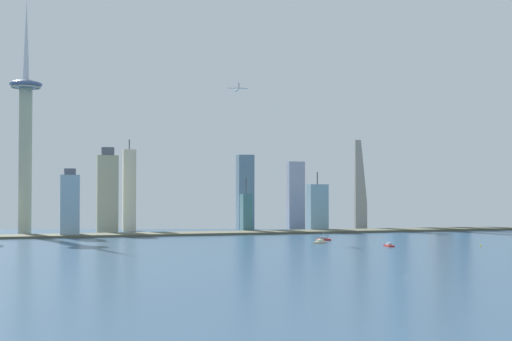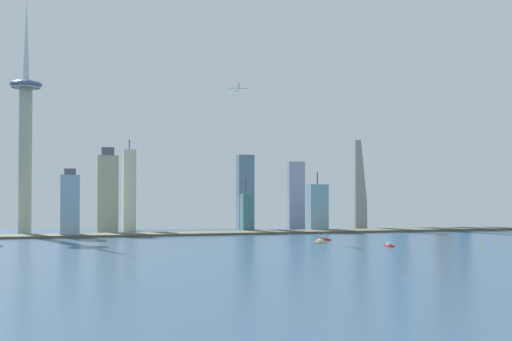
{
  "view_description": "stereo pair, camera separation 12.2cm",
  "coord_description": "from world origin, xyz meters",
  "px_view_note": "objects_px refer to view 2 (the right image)",
  "views": [
    {
      "loc": [
        -216.93,
        -408.04,
        52.96
      ],
      "look_at": [
        27.15,
        427.52,
        77.76
      ],
      "focal_mm": 50.46,
      "sensor_mm": 36.0,
      "label": 1
    },
    {
      "loc": [
        -216.81,
        -408.07,
        52.96
      ],
      "look_at": [
        27.15,
        427.52,
        77.76
      ],
      "focal_mm": 50.46,
      "sensor_mm": 36.0,
      "label": 2
    }
  ],
  "objects_px": {
    "skyscraper_8": "(441,173)",
    "skyscraper_9": "(397,166)",
    "skyscraper_3": "(70,205)",
    "boat_3": "(320,242)",
    "boat_2": "(324,239)",
    "airplane": "(237,89)",
    "skyscraper_6": "(129,190)",
    "skyscraper_10": "(246,213)",
    "skyscraper_1": "(317,208)",
    "skyscraper_2": "(245,192)",
    "channel_buoy_0": "(481,245)",
    "skyscraper_7": "(295,195)",
    "skyscraper_4": "(359,183)",
    "skyscraper_13": "(107,193)",
    "skyscraper_0": "(460,183)",
    "boat_4": "(389,245)",
    "skyscraper_5": "(438,209)",
    "observation_tower": "(26,129)"
  },
  "relations": [
    {
      "from": "skyscraper_0",
      "to": "skyscraper_2",
      "type": "xyz_separation_m",
      "value": [
        -313.26,
        38.58,
        -13.24
      ]
    },
    {
      "from": "skyscraper_2",
      "to": "boat_2",
      "type": "xyz_separation_m",
      "value": [
        22.09,
        -235.76,
        -49.84
      ]
    },
    {
      "from": "boat_3",
      "to": "boat_4",
      "type": "height_order",
      "value": "boat_3"
    },
    {
      "from": "skyscraper_7",
      "to": "skyscraper_13",
      "type": "xyz_separation_m",
      "value": [
        -258.72,
        -23.68,
        4.04
      ]
    },
    {
      "from": "skyscraper_6",
      "to": "skyscraper_8",
      "type": "xyz_separation_m",
      "value": [
        431.73,
        -63.51,
        24.87
      ]
    },
    {
      "from": "skyscraper_6",
      "to": "skyscraper_5",
      "type": "bearing_deg",
      "value": -0.71
    },
    {
      "from": "skyscraper_1",
      "to": "skyscraper_2",
      "type": "bearing_deg",
      "value": 139.74
    },
    {
      "from": "skyscraper_9",
      "to": "skyscraper_13",
      "type": "relative_size",
      "value": 1.63
    },
    {
      "from": "skyscraper_6",
      "to": "skyscraper_10",
      "type": "bearing_deg",
      "value": -28.02
    },
    {
      "from": "skyscraper_1",
      "to": "skyscraper_10",
      "type": "height_order",
      "value": "skyscraper_1"
    },
    {
      "from": "skyscraper_9",
      "to": "channel_buoy_0",
      "type": "height_order",
      "value": "skyscraper_9"
    },
    {
      "from": "skyscraper_2",
      "to": "skyscraper_4",
      "type": "height_order",
      "value": "skyscraper_4"
    },
    {
      "from": "boat_4",
      "to": "channel_buoy_0",
      "type": "xyz_separation_m",
      "value": [
        84.28,
        -24.42,
        0.15
      ]
    },
    {
      "from": "observation_tower",
      "to": "airplane",
      "type": "bearing_deg",
      "value": -18.79
    },
    {
      "from": "skyscraper_1",
      "to": "skyscraper_3",
      "type": "height_order",
      "value": "skyscraper_3"
    },
    {
      "from": "skyscraper_6",
      "to": "boat_3",
      "type": "bearing_deg",
      "value": -61.03
    },
    {
      "from": "skyscraper_0",
      "to": "skyscraper_9",
      "type": "bearing_deg",
      "value": 170.33
    },
    {
      "from": "skyscraper_8",
      "to": "skyscraper_3",
      "type": "bearing_deg",
      "value": -175.32
    },
    {
      "from": "skyscraper_3",
      "to": "boat_4",
      "type": "bearing_deg",
      "value": -39.5
    },
    {
      "from": "skyscraper_10",
      "to": "boat_3",
      "type": "bearing_deg",
      "value": -85.09
    },
    {
      "from": "skyscraper_9",
      "to": "skyscraper_10",
      "type": "xyz_separation_m",
      "value": [
        -235.95,
        -40.27,
        -63.55
      ]
    },
    {
      "from": "skyscraper_7",
      "to": "boat_2",
      "type": "xyz_separation_m",
      "value": [
        -47.39,
        -226.23,
        -45.34
      ]
    },
    {
      "from": "skyscraper_0",
      "to": "skyscraper_13",
      "type": "height_order",
      "value": "skyscraper_0"
    },
    {
      "from": "skyscraper_10",
      "to": "skyscraper_3",
      "type": "bearing_deg",
      "value": -172.18
    },
    {
      "from": "skyscraper_0",
      "to": "skyscraper_4",
      "type": "xyz_separation_m",
      "value": [
        -155.94,
        10.41,
        -0.96
      ]
    },
    {
      "from": "skyscraper_0",
      "to": "airplane",
      "type": "bearing_deg",
      "value": -164.98
    },
    {
      "from": "skyscraper_1",
      "to": "skyscraper_4",
      "type": "xyz_separation_m",
      "value": [
        77.2,
        39.68,
        32.69
      ]
    },
    {
      "from": "skyscraper_4",
      "to": "boat_2",
      "type": "distance_m",
      "value": 255.43
    },
    {
      "from": "skyscraper_2",
      "to": "skyscraper_3",
      "type": "relative_size",
      "value": 1.3
    },
    {
      "from": "skyscraper_0",
      "to": "skyscraper_13",
      "type": "distance_m",
      "value": 502.73
    },
    {
      "from": "skyscraper_5",
      "to": "skyscraper_7",
      "type": "relative_size",
      "value": 0.77
    },
    {
      "from": "skyscraper_8",
      "to": "skyscraper_9",
      "type": "xyz_separation_m",
      "value": [
        -54.67,
        28.71,
        9.35
      ]
    },
    {
      "from": "skyscraper_10",
      "to": "boat_2",
      "type": "relative_size",
      "value": 4.2
    },
    {
      "from": "skyscraper_10",
      "to": "skyscraper_2",
      "type": "bearing_deg",
      "value": 75.59
    },
    {
      "from": "skyscraper_3",
      "to": "boat_3",
      "type": "distance_m",
      "value": 302.99
    },
    {
      "from": "skyscraper_10",
      "to": "skyscraper_8",
      "type": "bearing_deg",
      "value": 2.28
    },
    {
      "from": "skyscraper_6",
      "to": "boat_4",
      "type": "relative_size",
      "value": 6.79
    },
    {
      "from": "boat_2",
      "to": "airplane",
      "type": "height_order",
      "value": "airplane"
    },
    {
      "from": "skyscraper_13",
      "to": "channel_buoy_0",
      "type": "height_order",
      "value": "skyscraper_13"
    },
    {
      "from": "skyscraper_3",
      "to": "skyscraper_6",
      "type": "distance_m",
      "value": 133.34
    },
    {
      "from": "skyscraper_2",
      "to": "boat_3",
      "type": "height_order",
      "value": "skyscraper_2"
    },
    {
      "from": "skyscraper_1",
      "to": "skyscraper_7",
      "type": "xyz_separation_m",
      "value": [
        -10.65,
        58.31,
        15.91
      ]
    },
    {
      "from": "skyscraper_2",
      "to": "skyscraper_6",
      "type": "height_order",
      "value": "skyscraper_6"
    },
    {
      "from": "skyscraper_4",
      "to": "channel_buoy_0",
      "type": "bearing_deg",
      "value": -93.82
    },
    {
      "from": "skyscraper_7",
      "to": "skyscraper_1",
      "type": "bearing_deg",
      "value": -79.65
    },
    {
      "from": "skyscraper_13",
      "to": "airplane",
      "type": "distance_m",
      "value": 213.77
    },
    {
      "from": "skyscraper_8",
      "to": "channel_buoy_0",
      "type": "relative_size",
      "value": 59.62
    },
    {
      "from": "boat_2",
      "to": "airplane",
      "type": "distance_m",
      "value": 210.87
    },
    {
      "from": "skyscraper_8",
      "to": "observation_tower",
      "type": "bearing_deg",
      "value": -179.8
    },
    {
      "from": "skyscraper_3",
      "to": "boat_3",
      "type": "xyz_separation_m",
      "value": [
        239.26,
        -182.45,
        -35.62
      ]
    }
  ]
}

